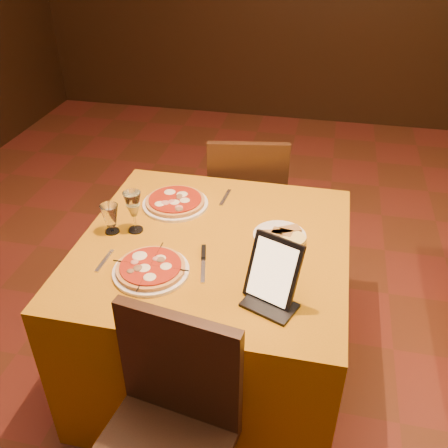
% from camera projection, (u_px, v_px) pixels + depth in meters
% --- Properties ---
extents(floor, '(6.00, 7.00, 0.01)m').
position_uv_depth(floor, '(314.00, 409.00, 2.27)').
color(floor, '#5E2D19').
rests_on(floor, ground).
extents(main_table, '(1.10, 1.10, 0.75)m').
position_uv_depth(main_table, '(214.00, 309.00, 2.27)').
color(main_table, '#B1710B').
rests_on(main_table, floor).
extents(chair_main_far, '(0.54, 0.54, 0.91)m').
position_uv_depth(chair_main_far, '(247.00, 202.00, 2.90)').
color(chair_main_far, '#2F200F').
rests_on(chair_main_far, floor).
extents(pizza_near, '(0.29, 0.29, 0.03)m').
position_uv_depth(pizza_near, '(151.00, 269.00, 1.89)').
color(pizza_near, white).
rests_on(pizza_near, main_table).
extents(pizza_far, '(0.30, 0.30, 0.03)m').
position_uv_depth(pizza_far, '(175.00, 202.00, 2.29)').
color(pizza_far, white).
rests_on(pizza_far, main_table).
extents(cutlet_dish, '(0.22, 0.22, 0.03)m').
position_uv_depth(cutlet_dish, '(280.00, 235.00, 2.08)').
color(cutlet_dish, white).
rests_on(cutlet_dish, main_table).
extents(wine_glass, '(0.10, 0.10, 0.19)m').
position_uv_depth(wine_glass, '(134.00, 212.00, 2.08)').
color(wine_glass, '#CCCC74').
rests_on(wine_glass, main_table).
extents(water_glass, '(0.09, 0.09, 0.13)m').
position_uv_depth(water_glass, '(111.00, 219.00, 2.09)').
color(water_glass, white).
rests_on(water_glass, main_table).
extents(tablet, '(0.21, 0.16, 0.23)m').
position_uv_depth(tablet, '(273.00, 271.00, 1.71)').
color(tablet, black).
rests_on(tablet, main_table).
extents(knife, '(0.06, 0.20, 0.01)m').
position_uv_depth(knife, '(203.00, 266.00, 1.92)').
color(knife, silver).
rests_on(knife, main_table).
extents(fork_near, '(0.02, 0.14, 0.01)m').
position_uv_depth(fork_near, '(105.00, 261.00, 1.95)').
color(fork_near, '#B3B4BA').
rests_on(fork_near, main_table).
extents(fork_far, '(0.03, 0.15, 0.01)m').
position_uv_depth(fork_far, '(225.00, 197.00, 2.36)').
color(fork_far, silver).
rests_on(fork_far, main_table).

